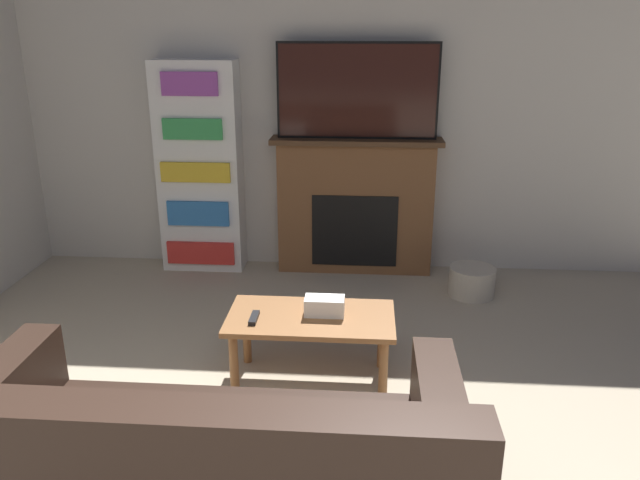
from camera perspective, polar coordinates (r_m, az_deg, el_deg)
The scene contains 8 objects.
wall_back at distance 5.03m, azimuth 0.71°, elevation 12.44°, with size 5.87×0.06×2.70m.
fireplace at distance 5.04m, azimuth 3.24°, elevation 3.18°, with size 1.34×0.28×1.10m.
tv at distance 4.85m, azimuth 3.44°, elevation 13.44°, with size 1.23×0.03×0.72m.
coffee_table at distance 3.51m, azimuth -0.84°, elevation -7.81°, with size 0.93×0.49×0.41m.
tissue_box at distance 3.48m, azimuth 0.42°, elevation -6.05°, with size 0.22×0.12×0.10m.
remote_control at distance 3.45m, azimuth -6.05°, elevation -7.08°, with size 0.04×0.15×0.02m.
bookshelf at distance 5.12m, azimuth -10.93°, elevation 6.42°, with size 0.66×0.29×1.68m.
storage_basket at distance 4.83m, azimuth 13.71°, elevation -3.69°, with size 0.34×0.34×0.22m.
Camera 1 is at (0.31, -1.24, 1.95)m, focal length 35.00 mm.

